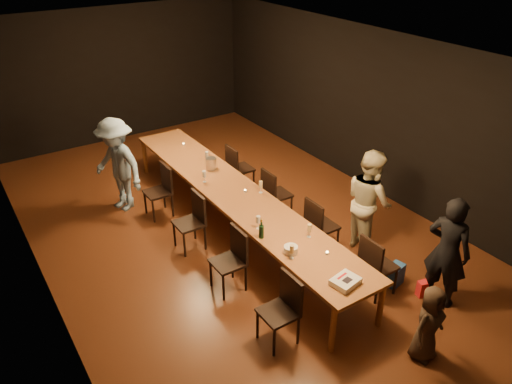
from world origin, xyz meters
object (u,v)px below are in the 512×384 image
ice_bucket (211,163)px  chair_right_0 (379,265)px  woman_tan (369,201)px  birthday_cake (345,281)px  chair_right_3 (241,168)px  chair_right_1 (322,225)px  chair_left_0 (278,312)px  chair_left_2 (189,223)px  chair_left_3 (158,192)px  man_blue (118,165)px  champagne_bottle (261,229)px  child (429,324)px  plate_stack (291,250)px  chair_right_2 (277,194)px  table (235,195)px  chair_left_1 (228,262)px  woman_birthday (448,252)px

ice_bucket → chair_right_0: bearing=-77.4°
woman_tan → ice_bucket: size_ratio=8.04×
birthday_cake → chair_right_3: bearing=66.3°
chair_right_1 → chair_left_0: (-1.70, -1.20, 0.00)m
chair_left_2 → chair_left_3: bearing=0.0°
man_blue → champagne_bottle: size_ratio=5.70×
man_blue → child: bearing=-1.9°
chair_left_3 → ice_bucket: 1.05m
plate_stack → chair_left_3: bearing=101.4°
chair_right_0 → ice_bucket: 3.47m
chair_right_2 → child: child is taller
chair_left_2 → child: (1.33, -3.56, 0.04)m
table → ice_bucket: 0.98m
man_blue → ice_bucket: bearing=38.6°
chair_left_0 → champagne_bottle: champagne_bottle is taller
table → chair_left_1: size_ratio=6.45×
chair_left_3 → champagne_bottle: (0.49, -2.51, 0.44)m
chair_left_2 → chair_left_0: bearing=-180.0°
woman_tan → chair_left_2: bearing=72.0°
chair_left_0 → child: bearing=-131.0°
chair_left_2 → birthday_cake: chair_left_2 is taller
chair_right_0 → chair_left_2: same height
chair_right_2 → child: bearing=-6.0°
chair_right_3 → plate_stack: size_ratio=4.96×
chair_right_2 → plate_stack: 2.15m
man_blue → ice_bucket: (1.39, -0.84, -0.00)m
chair_right_1 → chair_right_2: size_ratio=1.00×
table → chair_left_0: size_ratio=6.45×
chair_right_3 → champagne_bottle: champagne_bottle is taller
chair_right_0 → chair_left_2: 2.94m
chair_right_3 → birthday_cake: bearing=-13.2°
chair_left_2 → woman_tan: bearing=-122.8°
chair_left_1 → child: (1.33, -2.36, 0.04)m
chair_left_0 → woman_tan: size_ratio=0.55×
table → chair_left_0: bearing=-109.5°
table → woman_birthday: woman_birthday is taller
woman_tan → plate_stack: woman_tan is taller
woman_birthday → chair_right_0: bearing=29.8°
chair_right_2 → chair_left_3: bearing=-125.2°
chair_right_1 → child: size_ratio=0.92×
chair_right_2 → birthday_cake: size_ratio=2.49×
chair_right_0 → chair_left_0: bearing=-90.0°
man_blue → chair_left_1: bearing=-11.8°
plate_stack → child: bearing=-67.6°
chair_right_0 → woman_tan: bearing=144.6°
chair_right_2 → chair_right_3: (0.00, 1.20, 0.00)m
chair_right_1 → ice_bucket: (-0.75, 2.16, 0.39)m
woman_birthday → champagne_bottle: woman_birthday is taller
chair_left_1 → ice_bucket: ice_bucket is taller
champagne_bottle → chair_right_0: bearing=-41.9°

